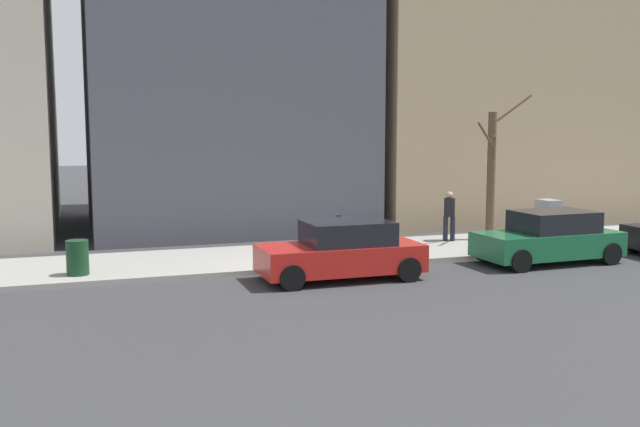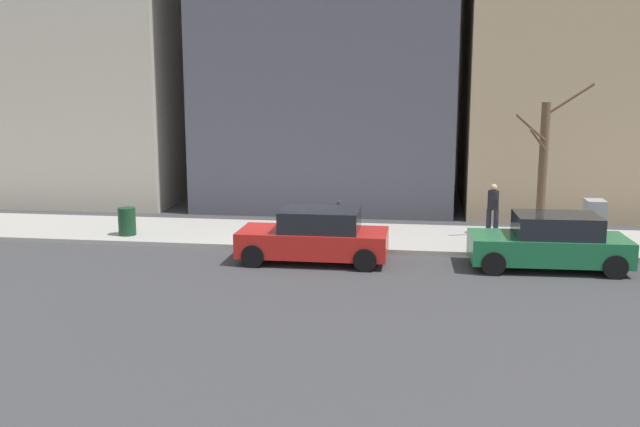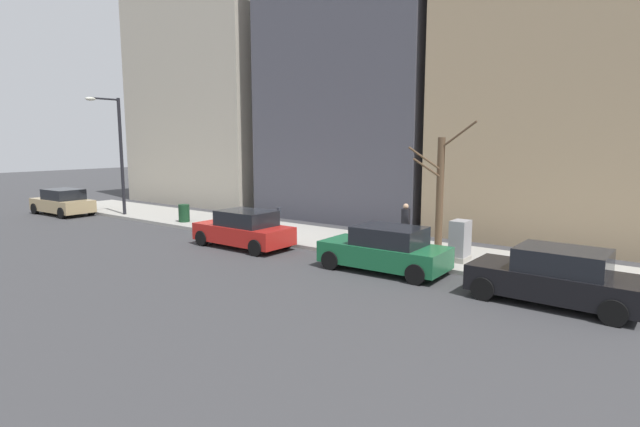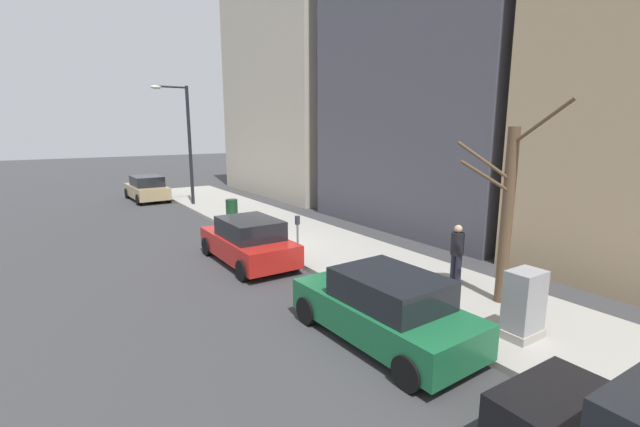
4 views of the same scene
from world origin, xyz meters
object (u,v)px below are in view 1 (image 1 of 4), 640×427
parked_car_green (549,238)px  office_block_center (217,38)px  parking_meter (338,233)px  trash_bin (77,258)px  utility_box (548,222)px  parked_car_red (342,251)px  bare_tree (492,173)px  pedestrian_near_meter (449,213)px

parked_car_green → office_block_center: office_block_center is taller
parked_car_green → office_block_center: bearing=30.8°
parking_meter → trash_bin: size_ratio=1.50×
parking_meter → utility_box: utility_box is taller
parked_car_red → bare_tree: (3.72, -6.76, 1.68)m
utility_box → office_block_center: size_ratio=0.10×
trash_bin → bare_tree: bearing=-82.8°
parking_meter → pedestrian_near_meter: bearing=-64.7°
bare_tree → pedestrian_near_meter: (0.15, 1.48, -1.33)m
trash_bin → parked_car_red: bearing=-107.5°
parked_car_green → office_block_center: 15.28m
bare_tree → office_block_center: (7.99, 7.68, 5.03)m
parked_car_red → office_block_center: office_block_center is taller
parked_car_red → parking_meter: (1.60, -0.48, 0.24)m
parked_car_green → trash_bin: size_ratio=4.72×
parking_meter → bare_tree: bearing=-71.3°
utility_box → bare_tree: size_ratio=0.29×
utility_box → trash_bin: bearing=91.6°
parked_car_red → pedestrian_near_meter: (3.87, -5.28, 0.35)m
bare_tree → parked_car_green: bearing=175.4°
office_block_center → parked_car_green: bearing=-147.4°
utility_box → pedestrian_near_meter: pedestrian_near_meter is taller
parked_car_green → parked_car_red: 6.47m
parking_meter → office_block_center: size_ratio=0.09×
parked_car_green → pedestrian_near_meter: 3.93m
utility_box → parking_meter: bearing=96.3°
office_block_center → parked_car_red: bearing=-175.5°
parked_car_red → parking_meter: parked_car_red is taller
pedestrian_near_meter → utility_box: bearing=171.3°
bare_tree → trash_bin: bare_tree is taller
pedestrian_near_meter → office_block_center: bearing=-33.8°
parked_car_green → parking_meter: parked_car_green is taller
office_block_center → parking_meter: bearing=-172.1°
trash_bin → office_block_center: (9.67, -5.57, 6.84)m
pedestrian_near_meter → office_block_center: (7.84, 6.19, 6.36)m
parking_meter → office_block_center: (10.12, 1.40, 6.47)m
bare_tree → office_block_center: bearing=43.8°
parked_car_green → bare_tree: bearing=-6.3°
utility_box → trash_bin: (-0.40, 14.62, -0.25)m
parking_meter → bare_tree: 6.78m
utility_box → trash_bin: utility_box is taller
utility_box → parked_car_red: bearing=106.8°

